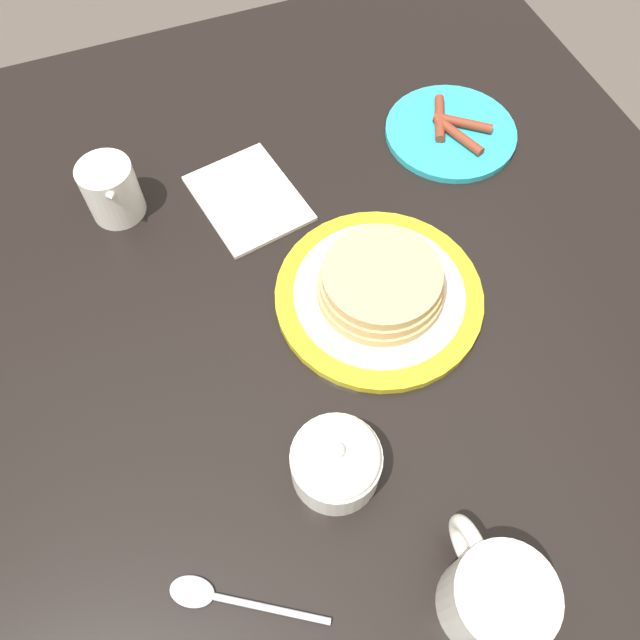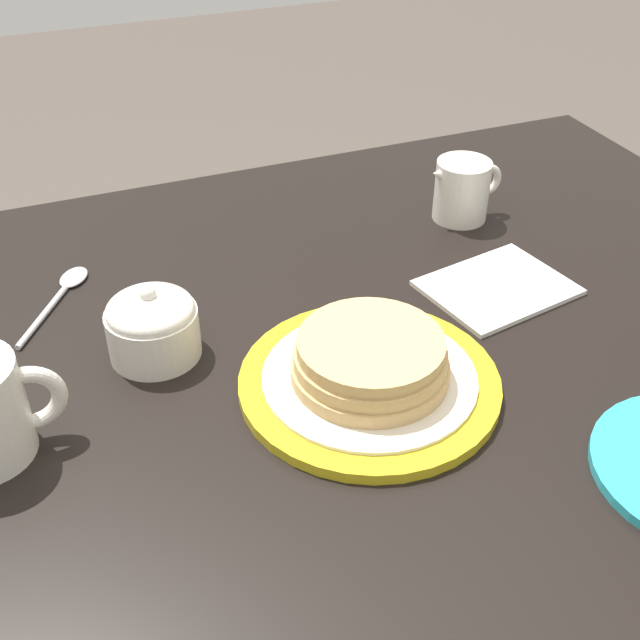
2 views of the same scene
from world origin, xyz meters
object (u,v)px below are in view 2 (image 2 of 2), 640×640
Objects in this scene: pancake_plate at (370,370)px; napkin at (497,288)px; sugar_bowl at (152,325)px; creamer_pitcher at (462,189)px; spoon at (64,290)px.

pancake_plate is 1.43× the size of napkin.
pancake_plate is 0.24m from napkin.
napkin is (0.21, 0.10, -0.02)m from pancake_plate.
sugar_bowl is at bearing 175.75° from napkin.
creamer_pitcher is 0.52m from spoon.
pancake_plate reaches higher than spoon.
creamer_pitcher reaches higher than pancake_plate.
napkin is 0.51m from spoon.
pancake_plate is at bearing -35.65° from sugar_bowl.
pancake_plate is 2.73× the size of sugar_bowl.
pancake_plate is at bearing -133.32° from creamer_pitcher.
spoon is (-0.26, 0.29, -0.02)m from pancake_plate.
spoon is (-0.52, 0.01, -0.04)m from creamer_pitcher.
creamer_pitcher is at bearing -1.43° from spoon.
creamer_pitcher is at bearing 17.63° from sugar_bowl.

